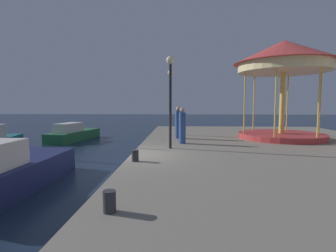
{
  "coord_description": "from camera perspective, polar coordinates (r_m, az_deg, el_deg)",
  "views": [
    {
      "loc": [
        1.87,
        -9.91,
        2.77
      ],
      "look_at": [
        1.24,
        5.11,
        1.48
      ],
      "focal_mm": 27.09,
      "sensor_mm": 36.0,
      "label": 1
    }
  ],
  "objects": [
    {
      "name": "motorboat_navy",
      "position": [
        9.74,
        -32.7,
        -8.55
      ],
      "size": [
        2.09,
        5.35,
        1.69
      ],
      "color": "#19214C",
      "rests_on": "ground"
    },
    {
      "name": "bollard_south",
      "position": [
        8.89,
        -7.39,
        -6.61
      ],
      "size": [
        0.24,
        0.24,
        0.4
      ],
      "primitive_type": "cylinder",
      "color": "#2D2D33",
      "rests_on": "quay_dock"
    },
    {
      "name": "bollard_center",
      "position": [
        4.94,
        -13.04,
        -16.2
      ],
      "size": [
        0.24,
        0.24,
        0.4
      ],
      "primitive_type": "cylinder",
      "color": "#2D2D33",
      "rests_on": "quay_dock"
    },
    {
      "name": "lamp_post_near_edge",
      "position": [
        11.22,
        0.53,
        9.14
      ],
      "size": [
        0.36,
        0.36,
        4.06
      ],
      "color": "black",
      "rests_on": "quay_dock"
    },
    {
      "name": "carousel",
      "position": [
        16.12,
        24.57,
        12.29
      ],
      "size": [
        5.56,
        5.56,
        5.56
      ],
      "color": "#B23333",
      "rests_on": "quay_dock"
    },
    {
      "name": "motorboat_green",
      "position": [
        20.74,
        -20.59,
        -1.65
      ],
      "size": [
        2.56,
        5.28,
        1.37
      ],
      "color": "#236638",
      "rests_on": "ground"
    },
    {
      "name": "lamp_post_mid_promenade",
      "position": [
        16.29,
        0.58,
        8.0
      ],
      "size": [
        0.36,
        0.36,
        4.14
      ],
      "color": "black",
      "rests_on": "quay_dock"
    },
    {
      "name": "person_by_the_water",
      "position": [
        14.6,
        2.26,
        0.54
      ],
      "size": [
        0.34,
        0.34,
        1.83
      ],
      "color": "#2D4C8C",
      "rests_on": "quay_dock"
    },
    {
      "name": "person_mid_promenade",
      "position": [
        12.71,
        3.24,
        -0.16
      ],
      "size": [
        0.34,
        0.34,
        1.8
      ],
      "color": "#2D4C8C",
      "rests_on": "quay_dock"
    },
    {
      "name": "quay_dock",
      "position": [
        11.33,
        28.51,
        -7.76
      ],
      "size": [
        13.63,
        25.39,
        0.8
      ],
      "primitive_type": "cube",
      "color": "gray",
      "rests_on": "ground"
    },
    {
      "name": "ground_plane",
      "position": [
        10.46,
        -8.11,
        -10.48
      ],
      "size": [
        120.0,
        120.0,
        0.0
      ],
      "primitive_type": "plane",
      "color": "#162338"
    }
  ]
}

